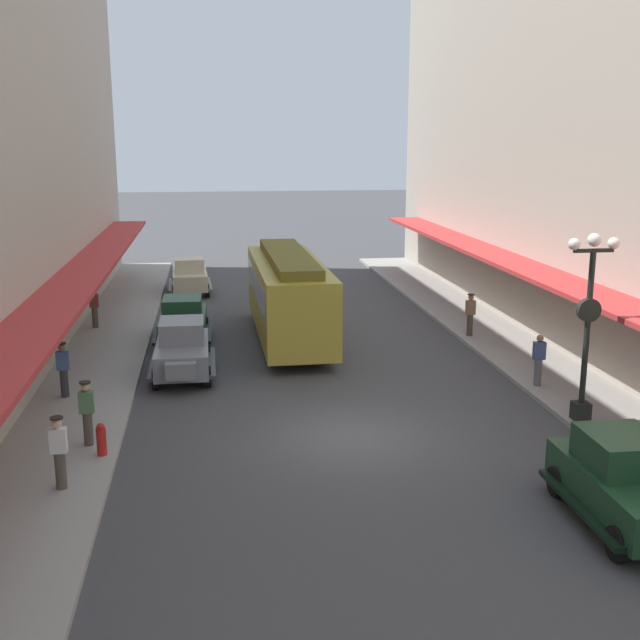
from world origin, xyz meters
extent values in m
plane|color=#424244|center=(0.00, 0.00, 0.00)|extent=(200.00, 200.00, 0.00)
cube|color=#99968E|center=(-7.50, 0.00, 0.07)|extent=(3.00, 60.00, 0.15)
cube|color=#99968E|center=(7.50, 0.00, 0.07)|extent=(3.00, 60.00, 0.15)
cube|color=#BF3333|center=(-8.10, 0.00, 3.00)|extent=(1.80, 54.00, 0.16)
cube|color=#193D23|center=(4.63, -5.46, 0.74)|extent=(1.77, 3.93, 0.80)
cube|color=#193D23|center=(4.63, -5.21, 1.49)|extent=(1.47, 1.73, 0.70)
cube|color=#8C9EA8|center=(4.63, -5.21, 1.49)|extent=(1.40, 1.69, 0.42)
cube|color=black|center=(3.68, -5.44, 0.42)|extent=(0.30, 3.51, 0.12)
cylinder|color=black|center=(3.79, -6.81, 0.34)|extent=(0.23, 0.68, 0.68)
cylinder|color=black|center=(5.46, -4.11, 0.34)|extent=(0.23, 0.68, 0.68)
cylinder|color=black|center=(3.84, -4.08, 0.34)|extent=(0.23, 0.68, 0.68)
cube|color=beige|center=(-4.63, 20.70, 0.74)|extent=(1.84, 3.96, 0.80)
cube|color=beige|center=(-4.62, 20.45, 1.49)|extent=(1.50, 1.75, 0.70)
cube|color=#8C9EA8|center=(-4.62, 20.45, 1.49)|extent=(1.43, 1.71, 0.42)
cube|color=beige|center=(-4.71, 22.83, 0.79)|extent=(0.95, 0.39, 0.52)
cube|color=#6D6856|center=(-5.58, 20.66, 0.42)|extent=(0.37, 3.52, 0.12)
cube|color=#6D6856|center=(-3.68, 20.73, 0.42)|extent=(0.37, 3.52, 0.12)
cylinder|color=black|center=(-5.49, 22.03, 0.34)|extent=(0.24, 0.69, 0.68)
cylinder|color=black|center=(-3.88, 22.09, 0.34)|extent=(0.24, 0.69, 0.68)
cylinder|color=black|center=(-5.39, 19.31, 0.34)|extent=(0.24, 0.69, 0.68)
cylinder|color=black|center=(-3.78, 19.36, 0.34)|extent=(0.24, 0.69, 0.68)
cube|color=slate|center=(-4.58, 6.21, 0.74)|extent=(1.71, 3.90, 0.80)
cube|color=slate|center=(-4.58, 6.46, 1.49)|extent=(1.44, 1.70, 0.70)
cube|color=#8C9EA8|center=(-4.58, 6.46, 1.49)|extent=(1.37, 1.67, 0.42)
cube|color=slate|center=(-4.58, 4.08, 0.79)|extent=(0.94, 0.36, 0.52)
cube|color=#393A3D|center=(-3.63, 6.21, 0.42)|extent=(0.25, 3.51, 0.12)
cube|color=#393A3D|center=(-5.53, 6.21, 0.42)|extent=(0.25, 3.51, 0.12)
cylinder|color=black|center=(-3.77, 4.84, 0.34)|extent=(0.22, 0.68, 0.68)
cylinder|color=black|center=(-5.39, 4.84, 0.34)|extent=(0.22, 0.68, 0.68)
cylinder|color=black|center=(-3.78, 7.57, 0.34)|extent=(0.22, 0.68, 0.68)
cylinder|color=black|center=(-5.39, 7.57, 0.34)|extent=(0.22, 0.68, 0.68)
cube|color=#193D23|center=(-4.67, 10.54, 0.74)|extent=(1.78, 3.93, 0.80)
cube|color=#193D23|center=(-4.68, 10.29, 1.49)|extent=(1.48, 1.73, 0.70)
cube|color=#8C9EA8|center=(-4.68, 10.29, 1.49)|extent=(1.40, 1.69, 0.42)
cube|color=#193D23|center=(-4.63, 12.67, 0.79)|extent=(0.94, 0.38, 0.52)
cube|color=black|center=(-5.62, 10.56, 0.42)|extent=(0.31, 3.51, 0.12)
cube|color=black|center=(-3.73, 10.52, 0.42)|extent=(0.31, 3.51, 0.12)
cylinder|color=black|center=(-5.45, 11.92, 0.34)|extent=(0.23, 0.68, 0.68)
cylinder|color=black|center=(-3.84, 11.89, 0.34)|extent=(0.23, 0.68, 0.68)
cylinder|color=black|center=(-5.51, 9.19, 0.34)|extent=(0.23, 0.68, 0.68)
cylinder|color=black|center=(-3.90, 9.16, 0.34)|extent=(0.23, 0.68, 0.68)
cube|color=gold|center=(-0.61, 10.33, 1.75)|extent=(2.60, 9.63, 2.70)
cube|color=brown|center=(-0.61, 10.33, 3.28)|extent=(1.59, 8.66, 0.36)
cube|color=#8C9EA8|center=(-0.61, 10.33, 2.22)|extent=(2.62, 8.86, 0.95)
cube|color=black|center=(-0.64, 13.21, 0.20)|extent=(2.01, 1.22, 0.40)
cube|color=black|center=(-0.58, 7.45, 0.20)|extent=(2.01, 1.22, 0.40)
cube|color=black|center=(6.40, -0.01, 0.40)|extent=(0.44, 0.44, 0.50)
cylinder|color=black|center=(6.40, -0.01, 2.75)|extent=(0.16, 0.16, 4.20)
cube|color=black|center=(6.40, -0.01, 4.85)|extent=(1.10, 0.10, 0.10)
sphere|color=white|center=(5.85, -0.01, 5.03)|extent=(0.32, 0.32, 0.32)
sphere|color=white|center=(6.95, -0.01, 5.03)|extent=(0.32, 0.32, 0.32)
sphere|color=white|center=(6.40, -0.01, 5.13)|extent=(0.36, 0.36, 0.36)
cylinder|color=black|center=(6.40, -0.01, 3.25)|extent=(0.64, 0.18, 0.64)
cylinder|color=silver|center=(6.40, 0.09, 3.25)|extent=(0.56, 0.02, 0.56)
cylinder|color=#B21E19|center=(-6.35, -0.67, 0.50)|extent=(0.24, 0.24, 0.70)
sphere|color=#B21E19|center=(-6.35, -0.67, 0.87)|extent=(0.20, 0.20, 0.20)
cylinder|color=#4C4238|center=(-7.00, -2.47, 0.57)|extent=(0.24, 0.24, 0.85)
cube|color=white|center=(-7.00, -2.47, 1.28)|extent=(0.36, 0.22, 0.56)
sphere|color=beige|center=(-7.00, -2.47, 1.68)|extent=(0.22, 0.22, 0.22)
cylinder|color=black|center=(-7.00, -2.47, 1.80)|extent=(0.28, 0.28, 0.04)
cylinder|color=#2D2D33|center=(-8.02, 4.03, 0.57)|extent=(0.24, 0.24, 0.85)
cube|color=#3F598C|center=(-8.02, 4.03, 1.28)|extent=(0.36, 0.22, 0.56)
sphere|color=brown|center=(-8.02, 4.03, 1.68)|extent=(0.22, 0.22, 0.22)
cylinder|color=black|center=(-8.02, 4.03, 1.80)|extent=(0.28, 0.28, 0.04)
cylinder|color=#4C4238|center=(6.45, 9.51, 0.57)|extent=(0.24, 0.24, 0.85)
cube|color=#8C6647|center=(6.45, 9.51, 1.28)|extent=(0.36, 0.22, 0.56)
sphere|color=#9E7051|center=(6.45, 9.51, 1.68)|extent=(0.22, 0.22, 0.22)
cylinder|color=black|center=(6.45, 9.51, 1.80)|extent=(0.28, 0.28, 0.04)
cylinder|color=#4C4238|center=(-6.76, 0.05, 0.57)|extent=(0.24, 0.24, 0.85)
cube|color=#4C724C|center=(-6.76, 0.05, 1.28)|extent=(0.36, 0.22, 0.56)
sphere|color=tan|center=(-6.76, 0.05, 1.68)|extent=(0.22, 0.22, 0.22)
cylinder|color=black|center=(-6.76, 0.05, 1.80)|extent=(0.28, 0.28, 0.04)
cylinder|color=slate|center=(6.49, 3.08, 0.57)|extent=(0.24, 0.24, 0.85)
cube|color=#3F598C|center=(6.49, 3.08, 1.28)|extent=(0.36, 0.22, 0.56)
sphere|color=#9E7051|center=(6.49, 3.08, 1.68)|extent=(0.22, 0.22, 0.22)
cylinder|color=#4C4238|center=(-8.32, 12.97, 0.57)|extent=(0.24, 0.24, 0.85)
cube|color=maroon|center=(-8.32, 12.97, 1.28)|extent=(0.36, 0.22, 0.56)
sphere|color=tan|center=(-8.32, 12.97, 1.68)|extent=(0.22, 0.22, 0.22)
cylinder|color=black|center=(-8.32, 12.97, 1.80)|extent=(0.28, 0.28, 0.04)
camera|label=1|loc=(-3.58, -19.07, 7.71)|focal=43.68mm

